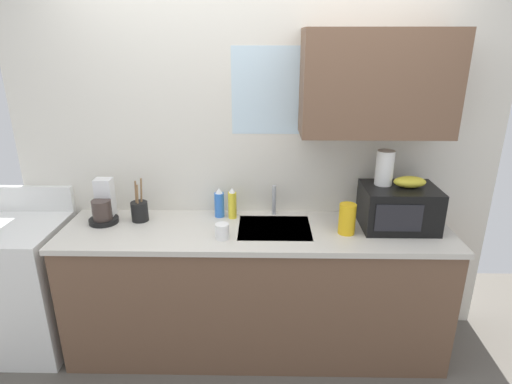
# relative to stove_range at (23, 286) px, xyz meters

# --- Properties ---
(kitchen_wall_assembly) EXTENTS (3.24, 0.42, 2.50)m
(kitchen_wall_assembly) POSITION_rel_stove_range_xyz_m (1.71, 0.31, 0.89)
(kitchen_wall_assembly) COLOR silver
(kitchen_wall_assembly) RESTS_ON ground
(counter_unit) EXTENTS (2.47, 0.63, 0.90)m
(counter_unit) POSITION_rel_stove_range_xyz_m (1.58, -0.00, 0.00)
(counter_unit) COLOR brown
(counter_unit) RESTS_ON ground
(sink_faucet) EXTENTS (0.03, 0.03, 0.21)m
(sink_faucet) POSITION_rel_stove_range_xyz_m (1.70, 0.24, 0.55)
(sink_faucet) COLOR #B2B5BA
(sink_faucet) RESTS_ON counter_unit
(stove_range) EXTENTS (0.60, 0.60, 1.08)m
(stove_range) POSITION_rel_stove_range_xyz_m (0.00, 0.00, 0.00)
(stove_range) COLOR white
(stove_range) RESTS_ON ground
(microwave) EXTENTS (0.46, 0.35, 0.27)m
(microwave) POSITION_rel_stove_range_xyz_m (2.48, 0.04, 0.58)
(microwave) COLOR black
(microwave) RESTS_ON counter_unit
(banana_bunch) EXTENTS (0.20, 0.11, 0.07)m
(banana_bunch) POSITION_rel_stove_range_xyz_m (2.53, 0.05, 0.75)
(banana_bunch) COLOR gold
(banana_bunch) RESTS_ON microwave
(paper_towel_roll) EXTENTS (0.11, 0.11, 0.22)m
(paper_towel_roll) POSITION_rel_stove_range_xyz_m (2.38, 0.10, 0.82)
(paper_towel_roll) COLOR white
(paper_towel_roll) RESTS_ON microwave
(coffee_maker) EXTENTS (0.19, 0.21, 0.28)m
(coffee_maker) POSITION_rel_stove_range_xyz_m (0.58, 0.10, 0.55)
(coffee_maker) COLOR black
(coffee_maker) RESTS_ON counter_unit
(dish_soap_bottle_yellow) EXTENTS (0.06, 0.06, 0.22)m
(dish_soap_bottle_yellow) POSITION_rel_stove_range_xyz_m (1.42, 0.17, 0.54)
(dish_soap_bottle_yellow) COLOR yellow
(dish_soap_bottle_yellow) RESTS_ON counter_unit
(dish_soap_bottle_blue) EXTENTS (0.07, 0.07, 0.20)m
(dish_soap_bottle_blue) POSITION_rel_stove_range_xyz_m (1.33, 0.20, 0.54)
(dish_soap_bottle_blue) COLOR blue
(dish_soap_bottle_blue) RESTS_ON counter_unit
(cereal_canister) EXTENTS (0.10, 0.10, 0.19)m
(cereal_canister) POSITION_rel_stove_range_xyz_m (2.14, -0.05, 0.54)
(cereal_canister) COLOR gold
(cereal_canister) RESTS_ON counter_unit
(mug_white) EXTENTS (0.08, 0.08, 0.09)m
(mug_white) POSITION_rel_stove_range_xyz_m (1.38, -0.14, 0.49)
(mug_white) COLOR white
(mug_white) RESTS_ON counter_unit
(utensil_crock) EXTENTS (0.11, 0.11, 0.29)m
(utensil_crock) POSITION_rel_stove_range_xyz_m (0.81, 0.12, 0.51)
(utensil_crock) COLOR black
(utensil_crock) RESTS_ON counter_unit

